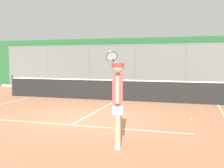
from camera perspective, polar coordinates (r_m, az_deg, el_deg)
The scene contains 6 objects.
ground_plane at distance 8.61m, azimuth -6.34°, elevation -7.40°, with size 60.00×60.00×0.00m, color #B27551.
court_line_markings at distance 7.56m, azimuth -9.91°, elevation -9.21°, with size 8.78×8.88×0.01m.
fence_backdrop at distance 16.95m, azimuth 5.36°, elevation 4.19°, with size 20.84×1.37×3.20m.
tennis_net at distance 12.34m, azimuth 0.99°, elevation -1.23°, with size 11.28×0.09×1.07m.
tennis_player at distance 5.83m, azimuth 1.21°, elevation -2.59°, with size 0.72×1.38×2.11m.
tennis_ball_near_baseline at distance 8.74m, azimuth 16.36°, elevation -7.17°, with size 0.07×0.07×0.07m, color #D6E042.
Camera 1 is at (-3.28, 7.74, 1.87)m, focal length 43.17 mm.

